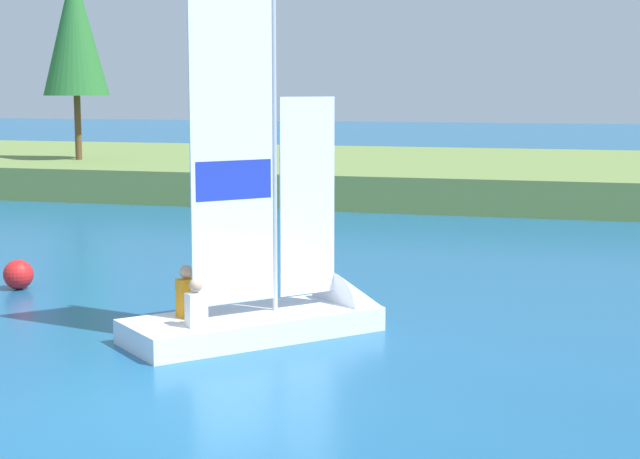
% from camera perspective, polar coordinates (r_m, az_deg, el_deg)
% --- Properties ---
extents(ground_plane, '(200.00, 200.00, 0.00)m').
position_cam_1_polar(ground_plane, '(12.21, -8.98, -10.15)').
color(ground_plane, '#195684').
extents(shore_bank, '(80.00, 15.68, 1.10)m').
position_cam_1_polar(shore_bank, '(38.17, 8.36, 3.02)').
color(shore_bank, olive).
rests_on(shore_bank, ground).
extents(shoreline_tree_left, '(2.40, 2.40, 7.08)m').
position_cam_1_polar(shoreline_tree_left, '(39.07, -13.52, 10.72)').
color(shoreline_tree_left, brown).
rests_on(shoreline_tree_left, shore_bank).
extents(sailboat, '(3.97, 4.21, 6.14)m').
position_cam_1_polar(sailboat, '(15.97, -1.31, -4.24)').
color(sailboat, white).
rests_on(sailboat, ground).
extents(channel_buoy, '(0.56, 0.56, 0.56)m').
position_cam_1_polar(channel_buoy, '(20.04, -16.47, -2.42)').
color(channel_buoy, red).
rests_on(channel_buoy, ground).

